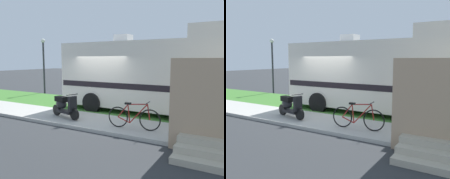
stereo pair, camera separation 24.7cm
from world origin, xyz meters
The scene contains 9 objects.
ground_plane centered at (0.00, 0.00, 0.00)m, with size 80.00×80.00×0.00m, color #2D3033.
sidewalk centered at (0.00, -1.20, 0.06)m, with size 24.00×2.00×0.12m.
grass_strip centered at (0.00, 1.50, 0.04)m, with size 24.00×3.40×0.08m.
motorhome_rv centered at (1.73, 1.37, 1.72)m, with size 7.58×2.62×3.61m.
scooter centered at (-0.64, -1.41, 0.58)m, with size 1.58×0.64×0.97m.
bicycle centered at (2.36, -1.51, 0.51)m, with size 1.77×0.52×0.90m.
porch_steps centered at (4.76, -2.29, 0.97)m, with size 2.00×1.26×2.40m.
bottle_green centered at (4.21, -0.66, 0.24)m, with size 0.07×0.07×0.29m.
street_lamp_post centered at (-6.78, 3.60, 2.32)m, with size 0.28×0.28×3.77m.
Camera 2 is at (5.75, -8.32, 2.36)m, focal length 38.56 mm.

